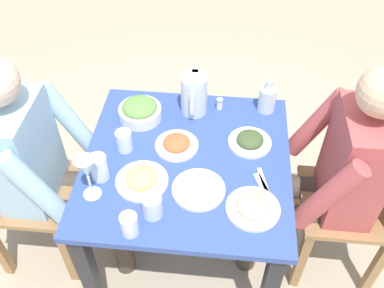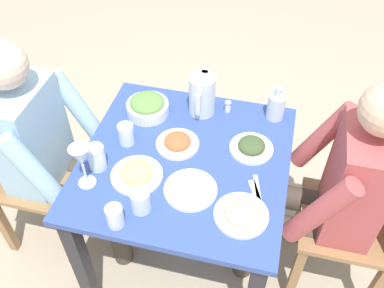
# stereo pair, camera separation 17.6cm
# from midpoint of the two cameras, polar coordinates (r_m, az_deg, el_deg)

# --- Properties ---
(ground_plane) EXTENTS (8.00, 8.00, 0.00)m
(ground_plane) POSITION_cam_midpoint_polar(r_m,az_deg,el_deg) (2.33, -2.77, -13.99)
(ground_plane) COLOR tan
(dining_table) EXTENTS (0.85, 0.85, 0.71)m
(dining_table) POSITION_cam_midpoint_polar(r_m,az_deg,el_deg) (1.85, -3.40, -4.78)
(dining_table) COLOR #334C99
(dining_table) RESTS_ON ground_plane
(chair_near) EXTENTS (0.40, 0.40, 0.89)m
(chair_near) POSITION_cam_midpoint_polar(r_m,az_deg,el_deg) (2.13, -25.22, -4.94)
(chair_near) COLOR #997047
(chair_near) RESTS_ON ground_plane
(chair_far) EXTENTS (0.40, 0.40, 0.89)m
(chair_far) POSITION_cam_midpoint_polar(r_m,az_deg,el_deg) (2.00, 20.20, -6.95)
(chair_far) COLOR #997047
(chair_far) RESTS_ON ground_plane
(diner_near) EXTENTS (0.48, 0.53, 1.18)m
(diner_near) POSITION_cam_midpoint_polar(r_m,az_deg,el_deg) (1.94, -21.27, -2.82)
(diner_near) COLOR #9EC6E0
(diner_near) RESTS_ON ground_plane
(diner_far) EXTENTS (0.48, 0.53, 1.18)m
(diner_far) POSITION_cam_midpoint_polar(r_m,az_deg,el_deg) (1.84, 15.21, -3.87)
(diner_far) COLOR #B24C4C
(diner_far) RESTS_ON ground_plane
(water_pitcher) EXTENTS (0.16, 0.12, 0.19)m
(water_pitcher) POSITION_cam_midpoint_polar(r_m,az_deg,el_deg) (1.91, -2.32, 6.54)
(water_pitcher) COLOR silver
(water_pitcher) RESTS_ON dining_table
(salad_bowl) EXTENTS (0.19, 0.19, 0.09)m
(salad_bowl) POSITION_cam_midpoint_polar(r_m,az_deg,el_deg) (1.93, -9.59, 4.33)
(salad_bowl) COLOR white
(salad_bowl) RESTS_ON dining_table
(plate_yoghurt) EXTENTS (0.21, 0.21, 0.06)m
(plate_yoghurt) POSITION_cam_midpoint_polar(r_m,az_deg,el_deg) (1.63, -2.21, -6.04)
(plate_yoghurt) COLOR white
(plate_yoghurt) RESTS_ON dining_table
(plate_beans) EXTENTS (0.20, 0.20, 0.04)m
(plate_beans) POSITION_cam_midpoint_polar(r_m,az_deg,el_deg) (1.59, 5.03, -8.63)
(plate_beans) COLOR white
(plate_beans) RESTS_ON dining_table
(plate_rice_curry) EXTENTS (0.18, 0.18, 0.05)m
(plate_rice_curry) POSITION_cam_midpoint_polar(r_m,az_deg,el_deg) (1.80, -4.88, -0.14)
(plate_rice_curry) COLOR white
(plate_rice_curry) RESTS_ON dining_table
(plate_fries) EXTENTS (0.21, 0.21, 0.06)m
(plate_fries) POSITION_cam_midpoint_polar(r_m,az_deg,el_deg) (1.68, -9.75, -4.81)
(plate_fries) COLOR white
(plate_fries) RESTS_ON dining_table
(plate_dolmas) EXTENTS (0.18, 0.18, 0.05)m
(plate_dolmas) POSITION_cam_midpoint_polar(r_m,az_deg,el_deg) (1.81, 5.04, 0.30)
(plate_dolmas) COLOR white
(plate_dolmas) RESTS_ON dining_table
(water_glass_by_pitcher) EXTENTS (0.07, 0.07, 0.09)m
(water_glass_by_pitcher) POSITION_cam_midpoint_polar(r_m,az_deg,el_deg) (1.56, -8.62, -8.42)
(water_glass_by_pitcher) COLOR silver
(water_glass_by_pitcher) RESTS_ON dining_table
(water_glass_far_left) EXTENTS (0.07, 0.07, 0.10)m
(water_glass_far_left) POSITION_cam_midpoint_polar(r_m,az_deg,el_deg) (1.80, -11.87, 0.28)
(water_glass_far_left) COLOR silver
(water_glass_far_left) RESTS_ON dining_table
(water_glass_far_right) EXTENTS (0.07, 0.07, 0.11)m
(water_glass_far_right) POSITION_cam_midpoint_polar(r_m,az_deg,el_deg) (1.71, -15.29, -3.21)
(water_glass_far_right) COLOR silver
(water_glass_far_right) RESTS_ON dining_table
(water_glass_near_left) EXTENTS (0.06, 0.06, 0.09)m
(water_glass_near_left) POSITION_cam_midpoint_polar(r_m,az_deg,el_deg) (1.53, -11.73, -10.73)
(water_glass_near_left) COLOR silver
(water_glass_near_left) RESTS_ON dining_table
(wine_glass) EXTENTS (0.08, 0.08, 0.20)m
(wine_glass) POSITION_cam_midpoint_polar(r_m,az_deg,el_deg) (1.60, -17.10, -3.53)
(wine_glass) COLOR silver
(wine_glass) RESTS_ON dining_table
(oil_carafe) EXTENTS (0.08, 0.08, 0.16)m
(oil_carafe) POSITION_cam_midpoint_polar(r_m,az_deg,el_deg) (1.96, 7.50, 5.76)
(oil_carafe) COLOR silver
(oil_carafe) RESTS_ON dining_table
(salt_shaker) EXTENTS (0.03, 0.03, 0.05)m
(salt_shaker) POSITION_cam_midpoint_polar(r_m,az_deg,el_deg) (1.97, 1.16, 5.30)
(salt_shaker) COLOR white
(salt_shaker) RESTS_ON dining_table
(fork_near) EXTENTS (0.17, 0.09, 0.01)m
(fork_near) POSITION_cam_midpoint_polar(r_m,az_deg,el_deg) (1.65, 6.70, -6.30)
(fork_near) COLOR silver
(fork_near) RESTS_ON dining_table
(knife_near) EXTENTS (0.18, 0.06, 0.01)m
(knife_near) POSITION_cam_midpoint_polar(r_m,az_deg,el_deg) (1.67, 6.78, -5.79)
(knife_near) COLOR silver
(knife_near) RESTS_ON dining_table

